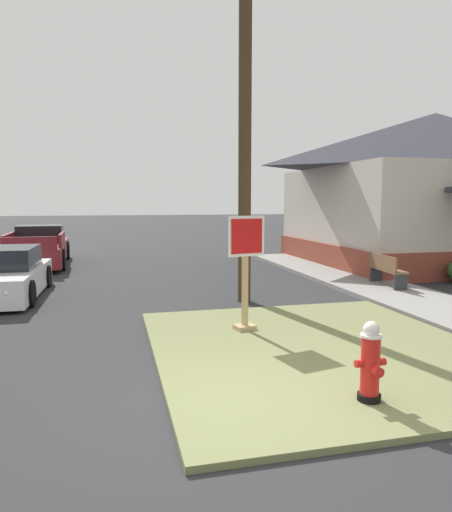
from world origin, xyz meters
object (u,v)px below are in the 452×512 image
Objects in this scene: fire_hydrant at (370,363)px; pickup_truck_maroon at (39,249)px; manhole_cover at (187,328)px; street_bench at (386,269)px; utility_pole at (245,90)px; stop_sign at (245,275)px; parked_sedan_white at (3,276)px.

pickup_truck_maroon is (-5.60, 14.08, 0.09)m from fire_hydrant.
manhole_cover is 0.45× the size of street_bench.
fire_hydrant is at bearing -91.76° from utility_pole.
utility_pole is at bearing -173.16° from street_bench.
street_bench reaches higher than manhole_cover.
manhole_cover is at bearing 149.18° from stop_sign.
fire_hydrant is 7.80m from street_bench.
fire_hydrant is 4.19m from manhole_cover.
stop_sign is 0.37× the size of pickup_truck_maroon.
fire_hydrant is at bearing -68.22° from manhole_cover.
street_bench is (9.95, -7.61, -0.03)m from pickup_truck_maroon.
stop_sign is at bearing -30.82° from manhole_cover.
stop_sign is 6.84m from parked_sedan_white.
fire_hydrant is 0.17× the size of pickup_truck_maroon.
utility_pole is (0.75, 2.69, 3.89)m from stop_sign.
stop_sign is (-0.57, 3.28, 0.55)m from fire_hydrant.
parked_sedan_white is at bearing 161.64° from utility_pole.
parked_sedan_white is at bearing 135.18° from manhole_cover.
street_bench is at bearing 6.84° from utility_pole.
pickup_truck_maroon is at bearing 114.99° from stop_sign.
fire_hydrant is 0.23× the size of parked_sedan_white.
pickup_truck_maroon is at bearing 111.66° from manhole_cover.
stop_sign is 11.92m from pickup_truck_maroon.
pickup_truck_maroon is (-4.06, 10.22, 0.61)m from manhole_cover.
pickup_truck_maroon is (-5.03, 10.80, -0.47)m from stop_sign.
stop_sign reaches higher than fire_hydrant.
parked_sedan_white is at bearing 137.49° from stop_sign.
stop_sign is at bearing -65.01° from pickup_truck_maroon.
stop_sign is 5.88m from street_bench.
manhole_cover is 6.47m from street_bench.
street_bench is at bearing 56.08° from fire_hydrant.
street_bench is at bearing -37.40° from pickup_truck_maroon.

